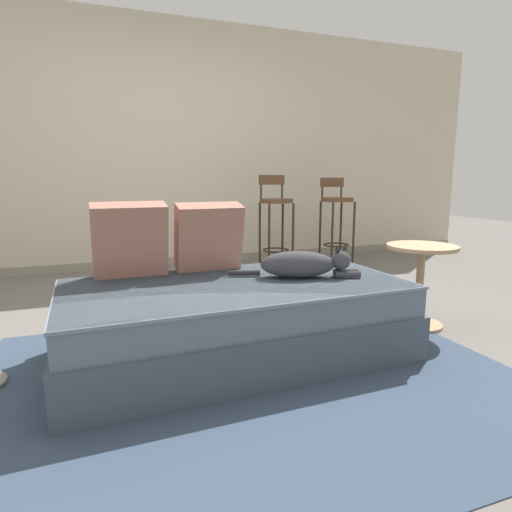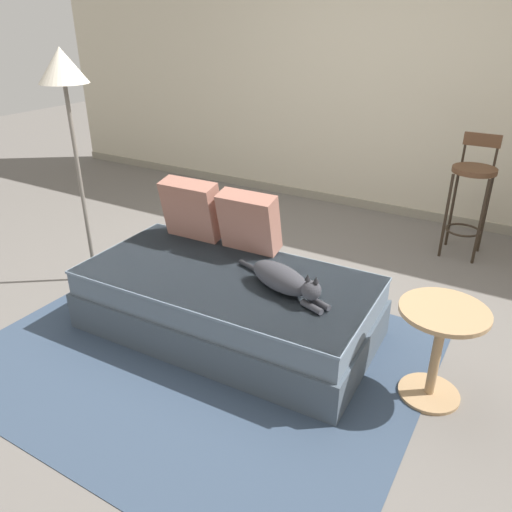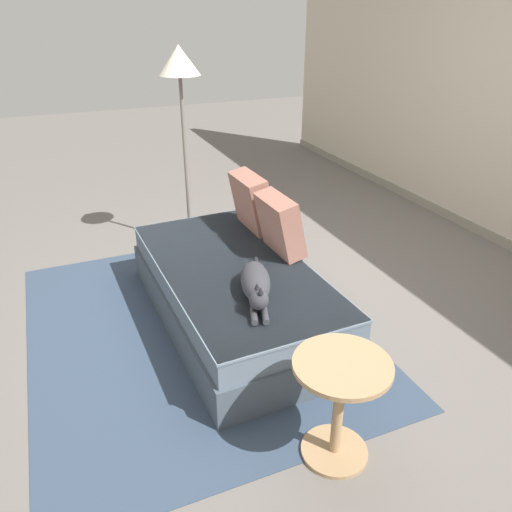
# 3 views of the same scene
# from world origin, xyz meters

# --- Properties ---
(ground_plane) EXTENTS (16.00, 16.00, 0.00)m
(ground_plane) POSITION_xyz_m (0.00, 0.00, 0.00)
(ground_plane) COLOR #66605B
(ground_plane) RESTS_ON ground
(area_rug) EXTENTS (2.52, 2.02, 0.01)m
(area_rug) POSITION_xyz_m (0.00, -0.70, 0.00)
(area_rug) COLOR #334256
(area_rug) RESTS_ON ground
(couch) EXTENTS (1.85, 0.98, 0.41)m
(couch) POSITION_xyz_m (0.00, -0.40, 0.21)
(couch) COLOR #44505B
(couch) RESTS_ON ground
(throw_pillow_corner) EXTENTS (0.41, 0.23, 0.42)m
(throw_pillow_corner) POSITION_xyz_m (-0.51, -0.05, 0.62)
(throw_pillow_corner) COLOR #936051
(throw_pillow_corner) RESTS_ON couch
(throw_pillow_middle) EXTENTS (0.40, 0.23, 0.41)m
(throw_pillow_middle) POSITION_xyz_m (-0.06, -0.04, 0.61)
(throw_pillow_middle) COLOR #936051
(throw_pillow_middle) RESTS_ON couch
(cat) EXTENTS (0.71, 0.32, 0.19)m
(cat) POSITION_xyz_m (0.39, -0.40, 0.48)
(cat) COLOR #333338
(cat) RESTS_ON couch
(side_table) EXTENTS (0.44, 0.44, 0.54)m
(side_table) POSITION_xyz_m (1.26, -0.36, 0.35)
(side_table) COLOR tan
(side_table) RESTS_ON ground
(floor_lamp) EXTENTS (0.32, 0.32, 1.65)m
(floor_lamp) POSITION_xyz_m (-1.26, -0.34, 1.39)
(floor_lamp) COLOR slate
(floor_lamp) RESTS_ON ground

